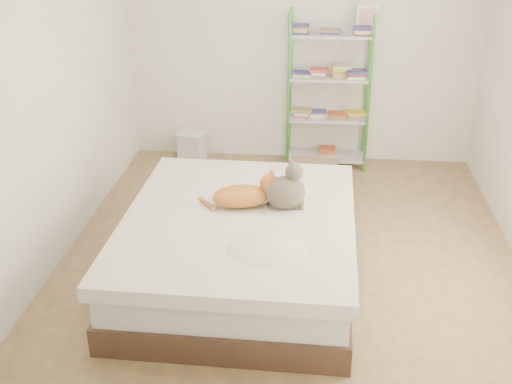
# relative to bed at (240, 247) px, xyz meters

# --- Properties ---
(room) EXTENTS (3.81, 4.21, 2.61)m
(room) POSITION_rel_bed_xyz_m (0.38, 0.54, 1.02)
(room) COLOR tan
(room) RESTS_ON ground
(bed) EXTENTS (1.78, 2.21, 0.56)m
(bed) POSITION_rel_bed_xyz_m (0.00, 0.00, 0.00)
(bed) COLOR #422F1E
(bed) RESTS_ON ground
(orange_cat) EXTENTS (0.58, 0.40, 0.21)m
(orange_cat) POSITION_rel_bed_xyz_m (-0.00, 0.17, 0.38)
(orange_cat) COLOR orange
(orange_cat) RESTS_ON bed
(grey_cat) EXTENTS (0.38, 0.34, 0.38)m
(grey_cat) POSITION_rel_bed_xyz_m (0.34, 0.17, 0.47)
(grey_cat) COLOR gray
(grey_cat) RESTS_ON bed
(shelf_unit) EXTENTS (0.91, 0.36, 1.74)m
(shelf_unit) POSITION_rel_bed_xyz_m (0.69, 2.42, 0.60)
(shelf_unit) COLOR green
(shelf_unit) RESTS_ON ground
(cardboard_box) EXTENTS (0.53, 0.52, 0.39)m
(cardboard_box) POSITION_rel_bed_xyz_m (0.54, 1.60, -0.11)
(cardboard_box) COLOR #8E664C
(cardboard_box) RESTS_ON ground
(white_bin) EXTENTS (0.35, 0.32, 0.34)m
(white_bin) POSITION_rel_bed_xyz_m (-0.83, 2.39, -0.11)
(white_bin) COLOR silver
(white_bin) RESTS_ON ground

